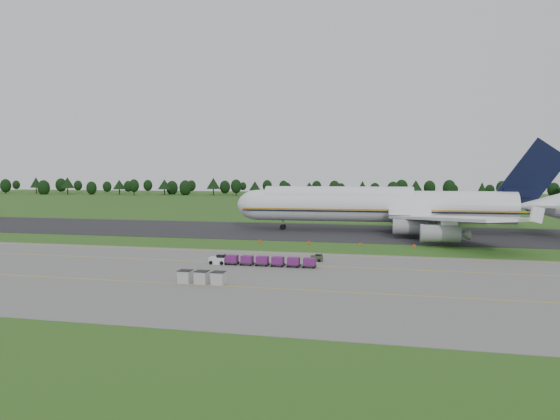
% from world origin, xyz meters
% --- Properties ---
extents(ground, '(600.00, 600.00, 0.00)m').
position_xyz_m(ground, '(0.00, 0.00, 0.00)').
color(ground, '#295118').
rests_on(ground, ground).
extents(apron, '(300.00, 52.00, 0.06)m').
position_xyz_m(apron, '(0.00, -34.00, 0.03)').
color(apron, slate).
rests_on(apron, ground).
extents(taxiway, '(300.00, 40.00, 0.08)m').
position_xyz_m(taxiway, '(0.00, 28.00, 0.04)').
color(taxiway, black).
rests_on(taxiway, ground).
extents(apron_markings, '(300.00, 30.20, 0.01)m').
position_xyz_m(apron_markings, '(0.00, -26.98, 0.06)').
color(apron_markings, gold).
rests_on(apron_markings, apron).
extents(tree_line, '(526.87, 23.25, 11.66)m').
position_xyz_m(tree_line, '(0.26, 222.19, 6.19)').
color(tree_line, black).
rests_on(tree_line, ground).
extents(aircraft, '(83.08, 81.18, 23.40)m').
position_xyz_m(aircraft, '(23.37, 32.48, 6.68)').
color(aircraft, white).
rests_on(aircraft, ground).
extents(baggage_train, '(17.67, 1.60, 1.54)m').
position_xyz_m(baggage_train, '(5.43, -23.83, 0.90)').
color(baggage_train, silver).
rests_on(baggage_train, apron).
extents(utility_cart, '(2.05, 1.49, 1.02)m').
position_xyz_m(utility_cart, '(13.53, -17.37, 0.56)').
color(utility_cart, '#303A28').
rests_on(utility_cart, apron).
extents(uld_row, '(6.54, 1.74, 1.72)m').
position_xyz_m(uld_row, '(1.39, -39.16, 0.93)').
color(uld_row, '#A8A8A8').
rests_on(uld_row, apron).
extents(edge_markers, '(32.72, 0.30, 0.60)m').
position_xyz_m(edge_markers, '(13.64, 4.26, 0.27)').
color(edge_markers, '#E84607').
rests_on(edge_markers, ground).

